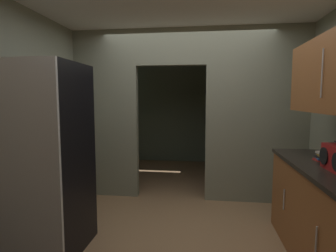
{
  "coord_description": "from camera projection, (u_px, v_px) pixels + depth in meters",
  "views": [
    {
      "loc": [
        0.26,
        -2.85,
        1.54
      ],
      "look_at": [
        -0.18,
        0.49,
        1.2
      ],
      "focal_mm": 29.17,
      "sensor_mm": 36.0,
      "label": 1
    }
  ],
  "objects": [
    {
      "name": "ground",
      "position": [
        178.0,
        239.0,
        3.0
      ],
      "size": [
        20.0,
        20.0,
        0.0
      ],
      "primitive_type": "plane",
      "color": "#93704C"
    },
    {
      "name": "kitchen_overhead_slab",
      "position": [
        182.0,
        5.0,
        3.11
      ],
      "size": [
        3.9,
        6.55,
        0.06
      ],
      "primitive_type": "cube",
      "color": "silver"
    },
    {
      "name": "kitchen_partition",
      "position": [
        192.0,
        110.0,
        4.1
      ],
      "size": [
        3.5,
        0.12,
        2.57
      ],
      "color": "gray",
      "rests_on": "ground"
    },
    {
      "name": "adjoining_room_shell",
      "position": [
        192.0,
        110.0,
        5.88
      ],
      "size": [
        3.5,
        2.59,
        2.57
      ],
      "color": "slate",
      "rests_on": "ground"
    },
    {
      "name": "refrigerator",
      "position": [
        43.0,
        159.0,
        2.71
      ],
      "size": [
        0.77,
        0.79,
        1.88
      ],
      "color": "black",
      "rests_on": "ground"
    },
    {
      "name": "lower_cabinet_run",
      "position": [
        336.0,
        221.0,
        2.39
      ],
      "size": [
        0.66,
        1.89,
        0.94
      ],
      "color": "brown",
      "rests_on": "ground"
    },
    {
      "name": "book_stack",
      "position": [
        323.0,
        157.0,
        2.63
      ],
      "size": [
        0.14,
        0.16,
        0.09
      ],
      "color": "red",
      "rests_on": "lower_cabinet_run"
    }
  ]
}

